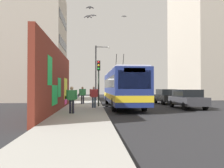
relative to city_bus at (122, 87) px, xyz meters
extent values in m
plane|color=#232326|center=(-0.08, 1.80, -1.80)|extent=(80.00, 80.00, 0.00)
cube|color=#9E9B93|center=(-0.08, 3.40, -1.72)|extent=(48.00, 3.20, 0.15)
cube|color=maroon|center=(-4.32, 5.15, 0.42)|extent=(13.51, 0.30, 4.44)
cube|color=#F2338C|center=(-0.37, 4.99, -1.13)|extent=(1.53, 0.02, 0.72)
cube|color=green|center=(-6.17, 4.99, -0.52)|extent=(2.03, 0.02, 1.22)
cube|color=yellow|center=(-0.48, 4.99, -0.14)|extent=(2.14, 0.02, 1.80)
cube|color=green|center=(-4.24, 4.99, -0.05)|extent=(1.40, 0.02, 1.34)
cube|color=green|center=(-7.84, 4.99, 0.87)|extent=(1.28, 0.02, 1.60)
cube|color=#B2A899|center=(10.38, 11.00, 5.50)|extent=(8.53, 8.77, 14.60)
cube|color=black|center=(10.38, 6.60, 2.60)|extent=(7.25, 0.04, 1.10)
cube|color=black|center=(10.38, 6.60, 5.80)|extent=(7.25, 0.04, 1.10)
cube|color=black|center=(10.38, 6.60, 9.00)|extent=(7.25, 0.04, 1.10)
cube|color=#B2A899|center=(16.44, -15.20, 7.95)|extent=(13.84, 6.11, 19.49)
cube|color=black|center=(16.44, -18.27, 2.60)|extent=(11.76, 0.04, 1.10)
cube|color=black|center=(16.44, -18.27, 5.80)|extent=(11.76, 0.04, 1.10)
cube|color=black|center=(16.44, -18.27, 9.00)|extent=(11.76, 0.04, 1.10)
cube|color=black|center=(16.44, -18.27, 12.20)|extent=(11.76, 0.04, 1.10)
cube|color=navy|center=(0.01, 0.00, -0.02)|extent=(12.66, 2.49, 2.65)
cube|color=silver|center=(0.01, 0.00, 1.37)|extent=(12.15, 2.29, 0.12)
cube|color=yellow|center=(0.01, 0.00, -0.80)|extent=(12.68, 2.51, 0.44)
cube|color=black|center=(-6.30, 0.00, 0.45)|extent=(0.04, 2.11, 1.19)
cube|color=black|center=(0.01, 0.00, 0.38)|extent=(11.65, 2.52, 0.85)
cube|color=orange|center=(-6.29, 0.00, 1.06)|extent=(0.06, 1.37, 0.28)
cylinder|color=black|center=(1.90, -0.35, 2.21)|extent=(1.43, 0.06, 2.00)
cylinder|color=black|center=(1.90, 0.35, 2.21)|extent=(1.43, 0.06, 2.00)
cylinder|color=black|center=(-4.05, -1.12, -1.30)|extent=(1.00, 0.28, 1.00)
cylinder|color=black|center=(-4.05, 1.12, -1.30)|extent=(1.00, 0.28, 1.00)
cylinder|color=black|center=(4.06, -1.12, -1.30)|extent=(1.00, 0.28, 1.00)
cylinder|color=black|center=(4.06, 1.12, -1.30)|extent=(1.00, 0.28, 1.00)
cube|color=#38383D|center=(-2.22, -5.20, -1.15)|extent=(4.23, 1.86, 0.66)
cube|color=black|center=(-2.14, -5.20, -0.52)|extent=(2.54, 1.67, 0.60)
cylinder|color=black|center=(-3.62, -6.03, -1.48)|extent=(0.64, 0.22, 0.64)
cylinder|color=black|center=(-3.62, -4.37, -1.48)|extent=(0.64, 0.22, 0.64)
cylinder|color=black|center=(-0.83, -6.03, -1.48)|extent=(0.64, 0.22, 0.64)
cylinder|color=black|center=(-0.83, -4.37, -1.48)|extent=(0.64, 0.22, 0.64)
cube|color=black|center=(3.25, -5.20, -1.15)|extent=(4.05, 1.73, 0.66)
cube|color=black|center=(3.33, -5.20, -0.52)|extent=(2.43, 1.56, 0.60)
cylinder|color=black|center=(1.91, -5.97, -1.48)|extent=(0.64, 0.22, 0.64)
cylinder|color=black|center=(1.91, -4.43, -1.48)|extent=(0.64, 0.22, 0.64)
cylinder|color=black|center=(4.58, -5.97, -1.48)|extent=(0.64, 0.22, 0.64)
cylinder|color=black|center=(4.58, -4.43, -1.48)|extent=(0.64, 0.22, 0.64)
cylinder|color=#1E1E2D|center=(2.16, 3.57, -1.23)|extent=(0.14, 0.14, 0.83)
cylinder|color=#1E1E2D|center=(2.16, 3.74, -1.23)|extent=(0.14, 0.14, 0.83)
cube|color=#338C4C|center=(2.16, 3.65, -0.50)|extent=(0.22, 0.48, 0.62)
cylinder|color=#338C4C|center=(2.16, 3.36, -0.47)|extent=(0.09, 0.09, 0.59)
cylinder|color=#338C4C|center=(2.16, 3.94, -0.47)|extent=(0.09, 0.09, 0.59)
sphere|color=#936B4C|center=(2.16, 3.65, -0.08)|extent=(0.22, 0.22, 0.22)
cube|color=black|center=(2.16, 4.01, -0.76)|extent=(0.14, 0.10, 0.24)
cylinder|color=#2D3F59|center=(-2.45, 2.46, -1.23)|extent=(0.14, 0.14, 0.83)
cylinder|color=#2D3F59|center=(-2.45, 2.63, -1.23)|extent=(0.14, 0.14, 0.83)
cube|color=#BF3333|center=(-2.45, 2.55, -0.50)|extent=(0.22, 0.49, 0.63)
cylinder|color=#BF3333|center=(-2.45, 2.26, -0.47)|extent=(0.09, 0.09, 0.59)
cylinder|color=#BF3333|center=(-2.45, 2.84, -0.47)|extent=(0.09, 0.09, 0.59)
sphere|color=beige|center=(-2.45, 2.55, -0.07)|extent=(0.23, 0.23, 0.23)
cylinder|color=#1E1E2D|center=(-6.35, 3.86, -1.24)|extent=(0.14, 0.14, 0.82)
cylinder|color=#1E1E2D|center=(-6.35, 4.02, -1.24)|extent=(0.14, 0.14, 0.82)
cube|color=#338C4C|center=(-6.35, 3.94, -0.52)|extent=(0.22, 0.48, 0.61)
cylinder|color=#338C4C|center=(-6.35, 3.65, -0.49)|extent=(0.09, 0.09, 0.58)
cylinder|color=#338C4C|center=(-6.35, 4.23, -0.49)|extent=(0.09, 0.09, 0.58)
sphere|color=tan|center=(-6.35, 3.94, -0.11)|extent=(0.22, 0.22, 0.22)
cylinder|color=#2D382D|center=(-1.06, 2.15, 0.31)|extent=(0.14, 0.14, 3.91)
cube|color=black|center=(-1.28, 2.15, 1.81)|extent=(0.20, 0.28, 0.84)
sphere|color=red|center=(-1.39, 2.15, 2.09)|extent=(0.18, 0.18, 0.18)
sphere|color=yellow|center=(-1.39, 2.15, 1.81)|extent=(0.18, 0.18, 0.18)
sphere|color=green|center=(-1.39, 2.15, 1.53)|extent=(0.18, 0.18, 0.18)
cylinder|color=#4C4C51|center=(8.33, 2.25, 1.82)|extent=(0.18, 0.18, 6.93)
cylinder|color=#4C4C51|center=(8.33, 1.44, 5.14)|extent=(0.10, 1.63, 0.10)
ellipsoid|color=silver|center=(8.33, 0.62, 5.09)|extent=(0.44, 0.28, 0.20)
ellipsoid|color=slate|center=(-4.48, 2.86, 5.59)|extent=(0.32, 0.14, 0.12)
cube|color=slate|center=(-4.48, 2.72, 5.62)|extent=(0.20, 0.27, 0.13)
cube|color=slate|center=(-4.48, 3.00, 5.62)|extent=(0.20, 0.27, 0.13)
ellipsoid|color=slate|center=(-1.68, 2.64, 5.94)|extent=(0.32, 0.14, 0.12)
cube|color=slate|center=(-1.68, 2.50, 5.97)|extent=(0.20, 0.28, 0.08)
cube|color=slate|center=(-1.68, 2.78, 5.97)|extent=(0.20, 0.28, 0.08)
ellipsoid|color=slate|center=(-4.67, 2.99, 4.88)|extent=(0.32, 0.14, 0.12)
cube|color=slate|center=(-4.67, 2.85, 4.91)|extent=(0.20, 0.25, 0.17)
cube|color=slate|center=(-4.67, 3.13, 4.91)|extent=(0.20, 0.25, 0.17)
ellipsoid|color=slate|center=(4.01, -0.76, 7.75)|extent=(0.32, 0.14, 0.12)
cube|color=slate|center=(4.01, -0.90, 7.78)|extent=(0.20, 0.27, 0.10)
cube|color=slate|center=(4.01, -0.62, 7.78)|extent=(0.20, 0.27, 0.10)
cylinder|color=black|center=(0.42, 1.20, -1.79)|extent=(1.25, 1.25, 0.00)
camera|label=1|loc=(-20.56, 2.66, -0.08)|focal=36.57mm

